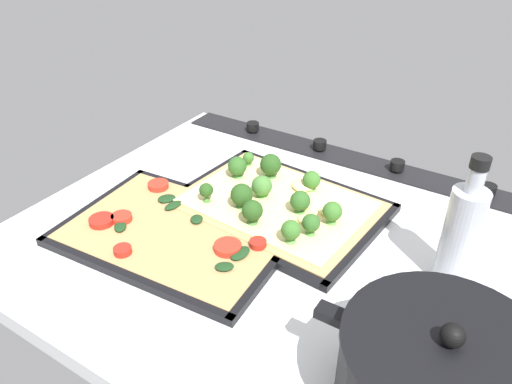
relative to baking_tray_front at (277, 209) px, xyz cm
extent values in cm
cube|color=silver|center=(-4.76, 6.49, -1.87)|extent=(84.46, 68.29, 3.00)
cube|color=black|center=(-4.76, -24.16, 0.03)|extent=(81.08, 7.00, 0.80)
cylinder|color=black|center=(-30.09, -24.16, 1.33)|extent=(2.80, 2.80, 1.80)
cylinder|color=black|center=(-13.20, -24.16, 1.33)|extent=(2.80, 2.80, 1.80)
cylinder|color=black|center=(3.69, -24.16, 1.33)|extent=(2.80, 2.80, 1.80)
cylinder|color=black|center=(20.58, -24.16, 1.33)|extent=(2.80, 2.80, 1.80)
cube|color=black|center=(0.00, 0.00, -0.12)|extent=(36.60, 28.39, 0.50)
cube|color=black|center=(-0.95, -12.26, 0.28)|extent=(34.70, 3.88, 1.30)
cube|color=black|center=(0.95, 12.26, 0.28)|extent=(34.70, 3.88, 1.30)
cube|color=black|center=(-16.70, 1.30, 0.28)|extent=(3.19, 25.80, 1.30)
cube|color=black|center=(16.70, -1.30, 0.28)|extent=(3.19, 25.80, 1.30)
cube|color=tan|center=(0.00, 0.00, 0.63)|extent=(34.02, 25.82, 1.00)
cube|color=#EFDB8C|center=(0.00, 0.00, 1.33)|extent=(31.26, 23.28, 0.40)
cone|color=#427635|center=(4.31, 4.63, 2.02)|extent=(2.09, 2.09, 0.98)
sphere|color=#264C1C|center=(4.31, 4.63, 3.94)|extent=(3.81, 3.81, 3.81)
cone|color=#427635|center=(10.37, 6.65, 2.20)|extent=(1.35, 1.35, 1.34)
sphere|color=#264C1C|center=(10.37, 6.65, 3.79)|extent=(2.46, 2.46, 2.46)
cone|color=#68AD54|center=(3.15, 0.06, 1.94)|extent=(2.01, 2.01, 0.82)
sphere|color=#427533|center=(3.15, 0.06, 3.71)|extent=(3.65, 3.65, 3.65)
cone|color=#5B9F46|center=(-3.18, -6.54, 1.98)|extent=(1.76, 1.76, 0.90)
sphere|color=#386B28|center=(-3.18, -6.54, 3.63)|extent=(3.20, 3.20, 3.20)
cone|color=#427635|center=(0.26, 7.58, 2.07)|extent=(1.89, 1.89, 1.07)
sphere|color=#264C1C|center=(0.26, 7.58, 3.89)|extent=(3.43, 3.43, 3.43)
cone|color=#4D8B3F|center=(-5.03, 0.75, 1.99)|extent=(1.88, 1.88, 0.92)
sphere|color=#2D5B23|center=(-5.03, 0.75, 3.73)|extent=(3.41, 3.41, 3.41)
cone|color=#427635|center=(5.41, -6.68, 2.08)|extent=(2.18, 2.18, 1.09)
sphere|color=#264C1C|center=(5.41, -6.68, 4.11)|extent=(3.97, 3.97, 3.97)
cone|color=#4D8B3F|center=(10.61, -3.32, 2.01)|extent=(1.95, 1.95, 0.96)
sphere|color=#2D5B23|center=(10.61, -3.32, 3.82)|extent=(3.54, 3.54, 3.54)
cone|color=#5B9F46|center=(-7.40, 8.66, 2.07)|extent=(1.70, 1.70, 1.08)
sphere|color=#386B28|center=(-7.40, 8.66, 3.77)|extent=(3.09, 3.09, 3.09)
cone|color=#4D8B3F|center=(-9.08, 5.27, 2.06)|extent=(1.58, 1.58, 1.05)
sphere|color=#2D5B23|center=(-9.08, 5.27, 3.66)|extent=(2.88, 2.88, 2.88)
cone|color=#5B9F46|center=(11.27, -8.10, 1.95)|extent=(1.21, 1.21, 0.83)
sphere|color=#386B28|center=(11.27, -8.10, 3.19)|extent=(2.20, 2.20, 2.20)
cone|color=#5B9F46|center=(-10.61, 0.79, 2.07)|extent=(1.76, 1.76, 1.08)
sphere|color=#386B28|center=(-10.61, 0.79, 3.81)|extent=(3.19, 3.19, 3.19)
ellipsoid|color=#EFDB8C|center=(-7.01, 2.47, 1.97)|extent=(3.48, 3.60, 1.03)
ellipsoid|color=#EFDB8C|center=(-5.06, -0.93, 1.91)|extent=(3.15, 3.24, 0.87)
ellipsoid|color=#EFDB8C|center=(-8.89, -1.13, 1.96)|extent=(2.98, 2.18, 1.00)
ellipsoid|color=#EFDB8C|center=(-1.70, -6.26, 2.13)|extent=(4.50, 4.52, 1.40)
cube|color=black|center=(10.04, 15.10, -0.12)|extent=(37.60, 27.59, 0.50)
cube|color=black|center=(10.88, 3.16, 0.28)|extent=(35.93, 3.71, 1.30)
cube|color=black|center=(9.20, 27.04, 0.28)|extent=(35.93, 3.71, 1.30)
cube|color=black|center=(-7.28, 13.89, 0.28)|extent=(2.95, 25.17, 1.30)
cube|color=black|center=(27.36, 16.32, 0.28)|extent=(2.95, 25.17, 1.30)
cube|color=tan|center=(10.04, 15.10, 0.58)|extent=(35.04, 25.03, 0.90)
cylinder|color=#B22319|center=(12.88, 24.06, 1.53)|extent=(2.74, 2.74, 1.00)
cylinder|color=red|center=(21.09, 7.03, 1.53)|extent=(3.75, 3.75, 1.00)
cylinder|color=#B22319|center=(21.38, 20.37, 1.53)|extent=(4.07, 4.07, 1.00)
cylinder|color=#B22319|center=(-3.41, 11.74, 1.53)|extent=(2.66, 2.66, 1.00)
cylinder|color=red|center=(-0.04, 14.98, 1.53)|extent=(4.24, 4.24, 1.00)
cylinder|color=red|center=(19.23, 18.01, 1.53)|extent=(3.42, 3.42, 1.00)
ellipsoid|color=#193819|center=(8.61, 11.58, 1.43)|extent=(3.19, 3.29, 0.60)
ellipsoid|color=#193819|center=(-2.34, 15.03, 1.43)|extent=(2.53, 3.84, 0.60)
ellipsoid|color=#193819|center=(14.56, 10.50, 1.43)|extent=(2.40, 3.79, 0.60)
ellipsoid|color=#193819|center=(-2.11, 18.76, 1.43)|extent=(3.41, 3.23, 0.60)
ellipsoid|color=#193819|center=(17.79, 19.74, 1.43)|extent=(3.48, 3.60, 0.60)
ellipsoid|color=#193819|center=(16.93, 9.47, 1.43)|extent=(3.92, 4.04, 0.60)
cylinder|color=black|center=(-33.58, 25.47, 10.87)|extent=(20.79, 20.79, 0.80)
sphere|color=black|center=(-33.58, 25.47, 12.47)|extent=(2.40, 2.40, 2.40)
cube|color=black|center=(-21.59, 25.47, 8.52)|extent=(3.60, 2.00, 1.20)
cylinder|color=#B7BCC6|center=(-29.87, 1.78, 7.08)|extent=(4.98, 4.98, 14.90)
cylinder|color=#B7BCC6|center=(-29.87, 1.78, 16.28)|extent=(2.24, 2.24, 3.50)
cylinder|color=black|center=(-29.87, 1.78, 18.83)|extent=(2.49, 2.49, 1.60)
camera|label=1|loc=(-35.03, 62.11, 48.30)|focal=34.51mm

